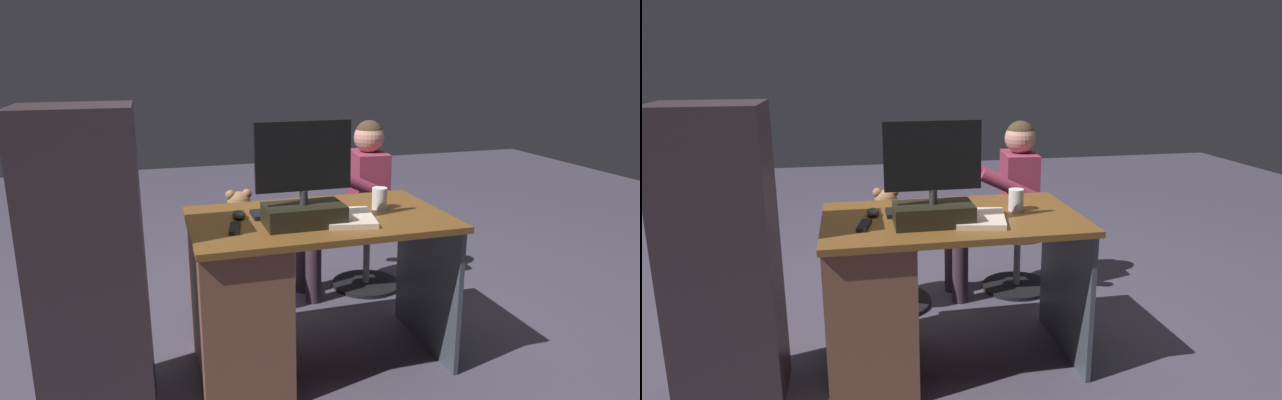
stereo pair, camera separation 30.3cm
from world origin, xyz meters
TOP-DOWN VIEW (x-y plane):
  - ground_plane at (0.00, 0.00)m, footprint 10.00×10.00m
  - desk at (0.31, 0.34)m, footprint 1.21×0.74m
  - monitor at (0.11, 0.45)m, footprint 0.43×0.21m
  - keyboard at (0.10, 0.27)m, footprint 0.42×0.14m
  - computer_mouse at (0.37, 0.27)m, footprint 0.06×0.10m
  - cup at (-0.32, 0.30)m, footprint 0.07×0.07m
  - tv_remote at (0.41, 0.44)m, footprint 0.07×0.16m
  - notebook_binder at (-0.11, 0.45)m, footprint 0.28×0.34m
  - office_chair_teddy at (0.27, -0.37)m, footprint 0.51×0.51m
  - teddy_bear at (0.27, -0.38)m, footprint 0.22×0.23m
  - visitor_chair at (-0.58, -0.46)m, footprint 0.45×0.45m
  - person at (-0.48, -0.45)m, footprint 0.59×0.51m
  - equipment_rack at (1.02, 0.45)m, footprint 0.44×0.36m

SIDE VIEW (x-z plane):
  - ground_plane at x=0.00m, z-range 0.00..0.00m
  - office_chair_teddy at x=0.27m, z-range 0.02..0.44m
  - visitor_chair at x=-0.58m, z-range 0.04..0.46m
  - desk at x=0.31m, z-range 0.03..0.79m
  - teddy_bear at x=0.27m, z-range 0.41..0.72m
  - person at x=-0.48m, z-range 0.09..1.20m
  - equipment_rack at x=1.02m, z-range 0.00..1.31m
  - tv_remote at x=0.41m, z-range 0.76..0.77m
  - keyboard at x=0.10m, z-range 0.76..0.78m
  - notebook_binder at x=-0.11m, z-range 0.76..0.78m
  - computer_mouse at x=0.37m, z-range 0.76..0.79m
  - cup at x=-0.32m, z-range 0.76..0.86m
  - monitor at x=0.11m, z-range 0.66..1.13m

